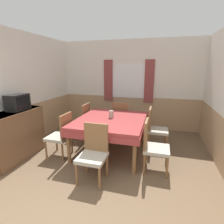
# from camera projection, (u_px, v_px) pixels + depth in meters

# --- Properties ---
(wall_back) EXTENTS (4.51, 0.10, 2.60)m
(wall_back) POSITION_uv_depth(u_px,v_px,m) (129.00, 85.00, 5.25)
(wall_back) COLOR white
(wall_back) RESTS_ON ground_plane
(wall_left) EXTENTS (0.05, 4.55, 2.60)m
(wall_left) POSITION_uv_depth(u_px,v_px,m) (19.00, 92.00, 3.85)
(wall_left) COLOR white
(wall_left) RESTS_ON ground_plane
(dining_table) EXTENTS (1.45, 1.64, 0.76)m
(dining_table) POSITION_uv_depth(u_px,v_px,m) (111.00, 123.00, 3.76)
(dining_table) COLOR #9E3838
(dining_table) RESTS_ON ground_plane
(chair_head_near) EXTENTS (0.44, 0.44, 0.93)m
(chair_head_near) POSITION_uv_depth(u_px,v_px,m) (94.00, 151.00, 2.86)
(chair_head_near) COLOR brown
(chair_head_near) RESTS_ON ground_plane
(chair_left_far) EXTENTS (0.44, 0.44, 0.93)m
(chair_left_far) POSITION_uv_depth(u_px,v_px,m) (82.00, 121.00, 4.50)
(chair_left_far) COLOR brown
(chair_left_far) RESTS_ON ground_plane
(chair_left_near) EXTENTS (0.44, 0.44, 0.93)m
(chair_left_near) POSITION_uv_depth(u_px,v_px,m) (61.00, 134.00, 3.59)
(chair_left_near) COLOR brown
(chair_left_near) RESTS_ON ground_plane
(chair_right_near) EXTENTS (0.44, 0.44, 0.93)m
(chair_right_near) POSITION_uv_depth(u_px,v_px,m) (153.00, 145.00, 3.10)
(chair_right_near) COLOR brown
(chair_right_near) RESTS_ON ground_plane
(chair_right_far) EXTENTS (0.44, 0.44, 0.93)m
(chair_right_far) POSITION_uv_depth(u_px,v_px,m) (155.00, 127.00, 4.01)
(chair_right_far) COLOR brown
(chair_right_far) RESTS_ON ground_plane
(chair_head_window) EXTENTS (0.44, 0.44, 0.93)m
(chair_head_window) POSITION_uv_depth(u_px,v_px,m) (121.00, 118.00, 4.74)
(chair_head_window) COLOR brown
(chair_head_window) RESTS_ON ground_plane
(sideboard) EXTENTS (0.46, 1.24, 0.99)m
(sideboard) POSITION_uv_depth(u_px,v_px,m) (16.00, 135.00, 3.51)
(sideboard) COLOR brown
(sideboard) RESTS_ON ground_plane
(tv) EXTENTS (0.29, 0.41, 0.32)m
(tv) POSITION_uv_depth(u_px,v_px,m) (18.00, 102.00, 3.49)
(tv) COLOR black
(tv) RESTS_ON sideboard
(vase) EXTENTS (0.10, 0.10, 0.16)m
(vase) POSITION_uv_depth(u_px,v_px,m) (111.00, 114.00, 3.79)
(vase) COLOR #A39989
(vase) RESTS_ON dining_table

